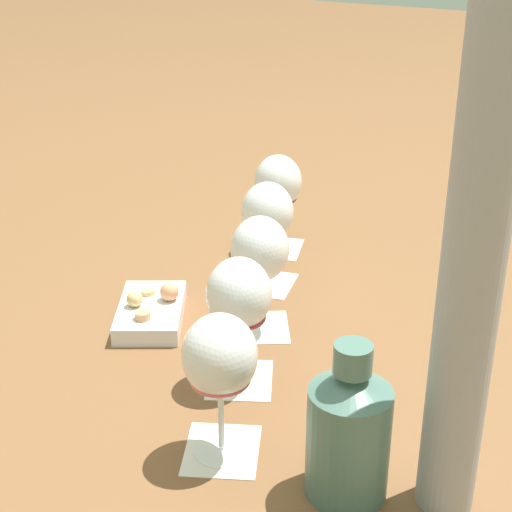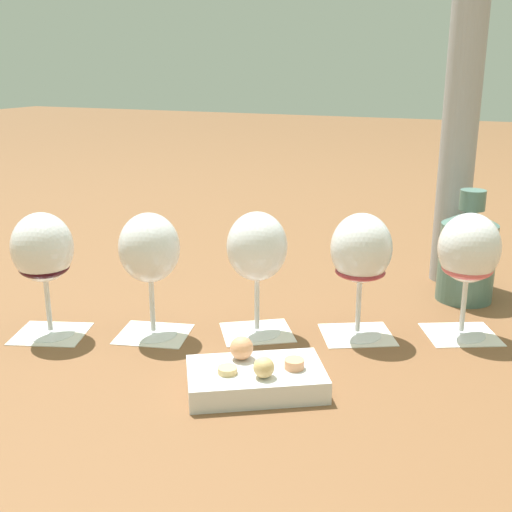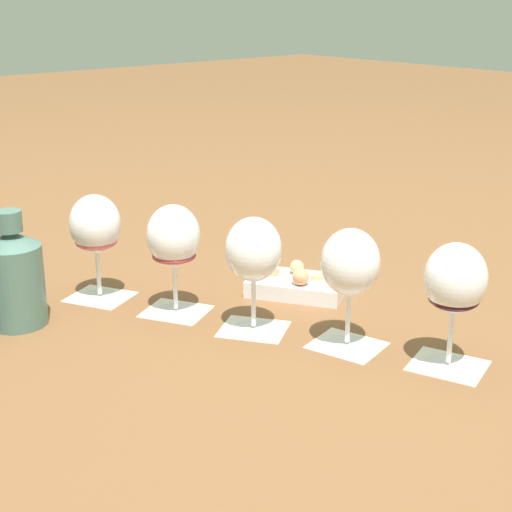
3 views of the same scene
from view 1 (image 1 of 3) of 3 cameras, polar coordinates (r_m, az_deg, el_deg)
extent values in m
plane|color=brown|center=(1.25, 0.04, -5.17)|extent=(8.00, 8.00, 0.00)
cube|color=silver|center=(1.00, -2.50, -13.90)|extent=(0.13, 0.13, 0.00)
cube|color=silver|center=(1.12, -1.19, -8.95)|extent=(0.13, 0.13, 0.00)
cube|color=silver|center=(1.25, 0.21, -5.24)|extent=(0.14, 0.13, 0.00)
cube|color=silver|center=(1.39, 0.80, -1.99)|extent=(0.12, 0.11, 0.00)
cube|color=silver|center=(1.53, 1.55, 0.60)|extent=(0.13, 0.12, 0.00)
cylinder|color=white|center=(0.99, -2.51, -13.73)|extent=(0.07, 0.07, 0.01)
cylinder|color=white|center=(0.97, -2.56, -11.61)|extent=(0.01, 0.01, 0.09)
ellipsoid|color=white|center=(0.92, -2.66, -7.23)|extent=(0.09, 0.09, 0.10)
ellipsoid|color=#D45A64|center=(0.93, -2.62, -8.86)|extent=(0.07, 0.07, 0.03)
cylinder|color=white|center=(1.12, -1.19, -8.80)|extent=(0.07, 0.07, 0.01)
cylinder|color=white|center=(1.09, -1.21, -6.81)|extent=(0.01, 0.01, 0.09)
ellipsoid|color=white|center=(1.05, -1.25, -2.77)|extent=(0.09, 0.09, 0.10)
ellipsoid|color=#A7323C|center=(1.07, -1.23, -4.48)|extent=(0.07, 0.07, 0.02)
cylinder|color=white|center=(1.24, 0.21, -5.09)|extent=(0.07, 0.07, 0.01)
cylinder|color=white|center=(1.22, 0.21, -3.24)|extent=(0.01, 0.01, 0.09)
ellipsoid|color=white|center=(1.18, 0.22, 0.48)|extent=(0.09, 0.09, 0.10)
ellipsoid|color=maroon|center=(1.19, 0.22, -0.59)|extent=(0.07, 0.07, 0.04)
cylinder|color=white|center=(1.38, 0.80, -1.85)|extent=(0.07, 0.07, 0.01)
cylinder|color=white|center=(1.36, 0.81, -0.14)|extent=(0.01, 0.01, 0.09)
ellipsoid|color=white|center=(1.33, 0.83, 3.25)|extent=(0.09, 0.09, 0.10)
ellipsoid|color=#4A1221|center=(1.34, 0.82, 2.28)|extent=(0.07, 0.07, 0.04)
cylinder|color=white|center=(1.52, 1.56, 0.73)|extent=(0.07, 0.07, 0.01)
cylinder|color=white|center=(1.51, 1.58, 2.31)|extent=(0.01, 0.01, 0.09)
ellipsoid|color=white|center=(1.48, 1.61, 5.42)|extent=(0.09, 0.09, 0.10)
ellipsoid|color=black|center=(1.49, 1.60, 4.35)|extent=(0.07, 0.07, 0.03)
cylinder|color=#4C7066|center=(0.90, 6.70, -13.28)|extent=(0.09, 0.09, 0.13)
cone|color=#4C7066|center=(0.86, 6.96, -9.08)|extent=(0.09, 0.09, 0.02)
cylinder|color=#4C7066|center=(0.84, 7.06, -7.44)|extent=(0.04, 0.04, 0.03)
cube|color=silver|center=(1.27, -7.66, -4.07)|extent=(0.20, 0.17, 0.03)
cylinder|color=tan|center=(1.22, -8.24, -4.28)|extent=(0.02, 0.02, 0.01)
sphere|color=tan|center=(1.27, -6.32, -2.59)|extent=(0.03, 0.03, 0.03)
cylinder|color=#DBB775|center=(1.30, -7.85, -2.59)|extent=(0.02, 0.02, 0.01)
sphere|color=#DBB775|center=(1.26, -8.83, -3.10)|extent=(0.03, 0.03, 0.03)
cylinder|color=#99999E|center=(0.73, 17.48, 15.26)|extent=(0.06, 0.06, 1.03)
camera|label=2|loc=(1.51, -36.77, 11.25)|focal=45.00mm
camera|label=3|loc=(1.82, 39.25, 16.27)|focal=55.00mm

